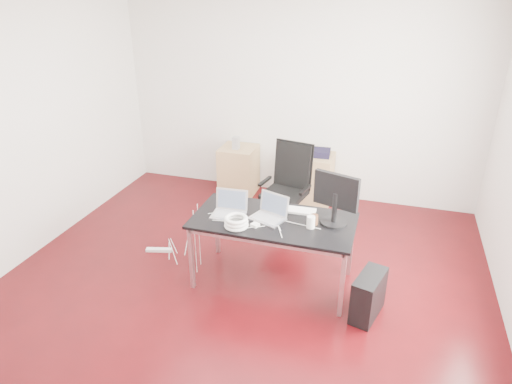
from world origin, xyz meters
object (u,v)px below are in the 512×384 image
(desk, at_px, (273,224))
(office_chair, at_px, (288,184))
(filing_cabinet_left, at_px, (239,170))
(filing_cabinet_right, at_px, (314,179))
(pc_tower, at_px, (368,296))

(desk, relative_size, office_chair, 1.48)
(desk, distance_m, filing_cabinet_left, 2.28)
(filing_cabinet_left, height_order, filing_cabinet_right, same)
(office_chair, height_order, filing_cabinet_right, office_chair)
(desk, xyz_separation_m, pc_tower, (0.99, -0.26, -0.46))
(office_chair, bearing_deg, filing_cabinet_left, 149.27)
(desk, relative_size, pc_tower, 3.56)
(filing_cabinet_left, xyz_separation_m, filing_cabinet_right, (1.11, 0.00, 0.00))
(filing_cabinet_right, bearing_deg, pc_tower, -67.38)
(office_chair, relative_size, filing_cabinet_left, 1.54)
(desk, distance_m, filing_cabinet_right, 2.02)
(filing_cabinet_left, bearing_deg, filing_cabinet_right, 0.00)
(filing_cabinet_left, bearing_deg, pc_tower, -47.68)
(filing_cabinet_right, distance_m, pc_tower, 2.45)
(desk, bearing_deg, filing_cabinet_left, 118.05)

